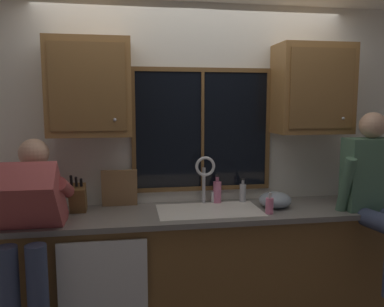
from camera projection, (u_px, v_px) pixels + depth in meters
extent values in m
cube|color=silver|center=(192.00, 159.00, 3.32)|extent=(5.68, 0.12, 2.55)
cube|color=black|center=(202.00, 130.00, 3.23)|extent=(1.10, 0.02, 0.95)
cube|color=brown|center=(203.00, 70.00, 3.16)|extent=(1.17, 0.02, 0.04)
cube|color=brown|center=(202.00, 188.00, 3.28)|extent=(1.17, 0.02, 0.04)
cube|color=brown|center=(133.00, 131.00, 3.13)|extent=(0.03, 0.02, 0.95)
cube|color=brown|center=(268.00, 129.00, 3.31)|extent=(0.03, 0.02, 0.95)
cube|color=brown|center=(203.00, 130.00, 3.22)|extent=(0.02, 0.02, 0.95)
cube|color=brown|center=(200.00, 269.00, 3.08)|extent=(3.28, 0.58, 0.88)
cube|color=slate|center=(200.00, 213.00, 3.00)|extent=(3.34, 0.62, 0.04)
cube|color=white|center=(104.00, 293.00, 2.65)|extent=(0.60, 0.02, 0.74)
cube|color=olive|center=(90.00, 88.00, 2.89)|extent=(0.61, 0.33, 0.72)
cube|color=brown|center=(88.00, 87.00, 2.73)|extent=(0.53, 0.01, 0.62)
sphere|color=#B2B2B7|center=(115.00, 120.00, 2.78)|extent=(0.02, 0.02, 0.02)
cube|color=olive|center=(312.00, 89.00, 3.18)|extent=(0.61, 0.33, 0.72)
cube|color=brown|center=(322.00, 89.00, 3.01)|extent=(0.53, 0.01, 0.62)
sphere|color=#B2B2B7|center=(343.00, 118.00, 3.06)|extent=(0.02, 0.02, 0.02)
cube|color=white|center=(209.00, 211.00, 3.02)|extent=(0.80, 0.46, 0.02)
cube|color=beige|center=(184.00, 225.00, 3.00)|extent=(0.36, 0.42, 0.20)
cube|color=beige|center=(234.00, 223.00, 3.07)|extent=(0.36, 0.42, 0.20)
cube|color=white|center=(209.00, 224.00, 3.04)|extent=(0.04, 0.42, 0.20)
cylinder|color=silver|center=(204.00, 185.00, 3.22)|extent=(0.03, 0.03, 0.30)
torus|color=silver|center=(205.00, 166.00, 3.14)|extent=(0.16, 0.02, 0.16)
cylinder|color=silver|center=(213.00, 197.00, 3.24)|extent=(0.03, 0.03, 0.09)
cube|color=#B24C4C|center=(27.00, 203.00, 2.53)|extent=(0.44, 0.55, 0.58)
sphere|color=tan|center=(34.00, 153.00, 2.75)|extent=(0.21, 0.21, 0.21)
cylinder|color=#B24C4C|center=(66.00, 189.00, 2.74)|extent=(0.09, 0.52, 0.26)
cylinder|color=#384260|center=(375.00, 220.00, 2.83)|extent=(0.14, 0.43, 0.16)
cube|color=#4C7259|center=(370.00, 174.00, 3.02)|extent=(0.40, 0.21, 0.56)
sphere|color=tan|center=(373.00, 125.00, 2.97)|extent=(0.20, 0.20, 0.20)
cylinder|color=#4C7259|center=(346.00, 186.00, 2.94)|extent=(0.08, 0.20, 0.47)
cube|color=brown|center=(78.00, 199.00, 2.94)|extent=(0.12, 0.18, 0.25)
cylinder|color=black|center=(71.00, 181.00, 2.86)|extent=(0.02, 0.05, 0.09)
cylinder|color=black|center=(76.00, 182.00, 2.87)|extent=(0.02, 0.04, 0.08)
cylinder|color=black|center=(81.00, 182.00, 2.88)|extent=(0.02, 0.04, 0.06)
cube|color=#997047|center=(119.00, 188.00, 3.11)|extent=(0.28, 0.08, 0.31)
ellipsoid|color=#8C99A8|center=(275.00, 200.00, 3.11)|extent=(0.26, 0.26, 0.13)
cylinder|color=pink|center=(269.00, 206.00, 2.92)|extent=(0.06, 0.06, 0.12)
cylinder|color=silver|center=(270.00, 196.00, 2.91)|extent=(0.02, 0.02, 0.04)
cylinder|color=silver|center=(271.00, 193.00, 2.89)|extent=(0.01, 0.04, 0.01)
cylinder|color=#B7B7BC|center=(243.00, 193.00, 3.27)|extent=(0.05, 0.05, 0.15)
cylinder|color=#929296|center=(243.00, 182.00, 3.26)|extent=(0.02, 0.02, 0.04)
cylinder|color=black|center=(243.00, 179.00, 3.26)|extent=(0.03, 0.03, 0.01)
cylinder|color=pink|center=(217.00, 192.00, 3.24)|extent=(0.07, 0.07, 0.18)
cylinder|color=#AD5B7A|center=(217.00, 179.00, 3.23)|extent=(0.03, 0.03, 0.04)
cylinder|color=black|center=(217.00, 176.00, 3.22)|extent=(0.03, 0.03, 0.01)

